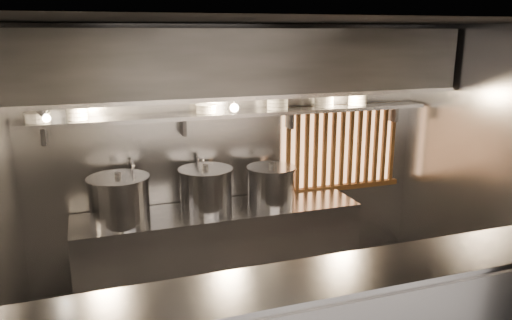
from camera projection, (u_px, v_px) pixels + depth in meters
ceiling at (290, 21)px, 3.85m from camera, size 4.50×4.50×0.00m
wall_back at (236, 153)px, 5.57m from camera, size 4.50×0.00×4.50m
wall_right at (498, 170)px, 4.91m from camera, size 0.00×3.00×3.00m
cooking_bench at (220, 249)px, 5.38m from camera, size 3.00×0.70×0.90m
bowl_shelf at (240, 113)px, 5.29m from camera, size 4.40×0.34×0.04m
exhaust_hood at (246, 62)px, 4.95m from camera, size 4.40×0.81×0.65m
wood_screen at (341, 147)px, 5.95m from camera, size 1.56×0.09×1.04m
faucet_left at (132, 174)px, 5.11m from camera, size 0.04×0.30×0.50m
faucet_right at (199, 168)px, 5.33m from camera, size 0.04×0.30×0.50m
heat_lamp at (42, 111)px, 4.21m from camera, size 0.25×0.35×0.20m
pendant_bulb at (234, 108)px, 5.13m from camera, size 0.09×0.09×0.19m
stock_pot_left at (120, 200)px, 4.85m from camera, size 0.72×0.72×0.51m
stock_pot_mid at (206, 189)px, 5.21m from camera, size 0.60×0.60×0.49m
stock_pot_right at (271, 185)px, 5.41m from camera, size 0.70×0.70×0.45m
bowl_stack_0 at (37, 117)px, 4.64m from camera, size 0.24×0.24×0.09m
bowl_stack_1 at (77, 111)px, 4.75m from camera, size 0.21×0.21×0.17m
bowl_stack_2 at (206, 109)px, 5.16m from camera, size 0.22×0.22×0.09m
bowl_stack_3 at (277, 102)px, 5.40m from camera, size 0.24×0.24×0.17m
bowl_stack_4 at (324, 99)px, 5.57m from camera, size 0.23×0.23×0.17m
bowl_stack_5 at (357, 99)px, 5.71m from camera, size 0.23×0.23×0.13m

